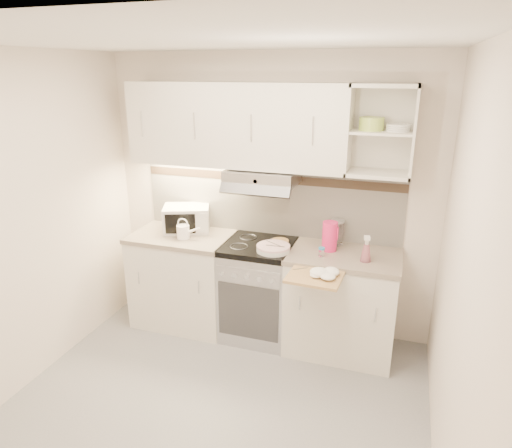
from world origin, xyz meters
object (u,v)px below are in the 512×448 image
Objects in this scene: watering_can at (184,231)px; pink_pitcher at (330,236)px; glass_jar at (337,232)px; cutting_board at (315,276)px; spray_bottle at (366,251)px; microwave at (187,218)px; plate_stack at (273,248)px; electric_range at (259,290)px.

pink_pitcher is (1.29, 0.13, 0.06)m from watering_can.
glass_jar is 0.66m from cutting_board.
watering_can is 1.61m from spray_bottle.
plate_stack is at bearing -36.80° from microwave.
cutting_board is (1.27, -0.35, -0.10)m from watering_can.
microwave is at bearing 161.64° from spray_bottle.
watering_can reaches higher than electric_range.
pink_pitcher is at bearing 144.77° from spray_bottle.
watering_can is (0.07, -0.20, -0.05)m from microwave.
cutting_board is at bearing -36.78° from electric_range.
electric_range is 3.60× the size of pink_pitcher.
electric_range reaches higher than cutting_board.
pink_pitcher is at bearing 21.00° from plate_stack.
microwave is 0.22m from watering_can.
pink_pitcher is 0.16m from glass_jar.
spray_bottle is at bearing -29.31° from microwave.
electric_range is at bearing -162.88° from glass_jar.
watering_can is 1.36m from glass_jar.
plate_stack is at bearing -145.61° from glass_jar.
electric_range is 0.85m from cutting_board.
plate_stack reaches higher than electric_range.
spray_bottle is at bearing 48.11° from cutting_board.
plate_stack is 0.59m from glass_jar.
cutting_board is (0.59, -0.44, 0.42)m from electric_range.
electric_range is 0.86m from watering_can.
plate_stack is (0.85, -0.04, -0.04)m from watering_can.
plate_stack is (0.17, -0.13, 0.48)m from electric_range.
spray_bottle reaches higher than cutting_board.
spray_bottle reaches higher than glass_jar.
microwave reaches higher than spray_bottle.
cutting_board is at bearing -20.29° from watering_can.
electric_range is 1.78× the size of microwave.
spray_bottle is at bearing -47.35° from glass_jar.
glass_jar reaches higher than cutting_board.
pink_pitcher is 1.08× the size of spray_bottle.
pink_pitcher reaches higher than cutting_board.
glass_jar is at bearing 17.12° from electric_range.
pink_pitcher is at bearing 3.87° from electric_range.
glass_jar is 0.41m from spray_bottle.
glass_jar is at bearing 73.93° from pink_pitcher.
plate_stack is 1.26× the size of glass_jar.
electric_range is 0.84m from pink_pitcher.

